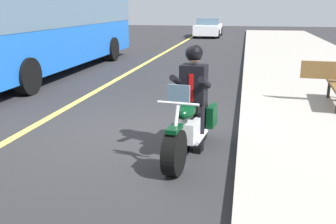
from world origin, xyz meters
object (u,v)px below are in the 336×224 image
car_silver (209,27)px  bus_near (48,19)px  motorcycle_main (190,127)px  rider_main (193,89)px

car_silver → bus_near: bearing=-12.7°
motorcycle_main → rider_main: (-0.19, 0.02, 0.58)m
motorcycle_main → bus_near: bearing=-139.2°
bus_near → car_silver: bearing=167.3°
car_silver → motorcycle_main: bearing=4.9°
rider_main → car_silver: size_ratio=0.38×
motorcycle_main → rider_main: 0.61m
rider_main → bus_near: bus_near is taller
motorcycle_main → rider_main: size_ratio=1.27×
bus_near → motorcycle_main: bearing=40.8°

